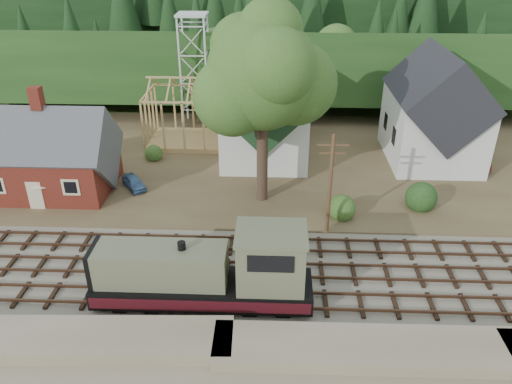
{
  "coord_description": "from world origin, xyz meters",
  "views": [
    {
      "loc": [
        3.04,
        -26.65,
        20.36
      ],
      "look_at": [
        1.67,
        6.0,
        3.0
      ],
      "focal_mm": 35.0,
      "sensor_mm": 36.0,
      "label": 1
    }
  ],
  "objects_px": {
    "locomotive": "(210,274)",
    "patio_set": "(42,182)",
    "car_blue": "(134,182)",
    "car_red": "(467,162)"
  },
  "relations": [
    {
      "from": "locomotive",
      "to": "patio_set",
      "type": "height_order",
      "value": "locomotive"
    },
    {
      "from": "car_red",
      "to": "patio_set",
      "type": "distance_m",
      "value": 37.57
    },
    {
      "from": "car_blue",
      "to": "patio_set",
      "type": "relative_size",
      "value": 1.35
    },
    {
      "from": "car_blue",
      "to": "patio_set",
      "type": "xyz_separation_m",
      "value": [
        -6.45,
        -3.1,
        1.48
      ]
    },
    {
      "from": "patio_set",
      "to": "car_blue",
      "type": "bearing_deg",
      "value": 25.63
    },
    {
      "from": "car_blue",
      "to": "car_red",
      "type": "distance_m",
      "value": 30.6
    },
    {
      "from": "car_red",
      "to": "car_blue",
      "type": "bearing_deg",
      "value": 119.13
    },
    {
      "from": "car_blue",
      "to": "patio_set",
      "type": "bearing_deg",
      "value": 169.91
    },
    {
      "from": "car_blue",
      "to": "patio_set",
      "type": "height_order",
      "value": "patio_set"
    },
    {
      "from": "locomotive",
      "to": "car_red",
      "type": "distance_m",
      "value": 29.28
    }
  ]
}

